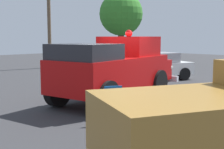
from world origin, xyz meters
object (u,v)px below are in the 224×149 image
at_px(vintage_fire_truck, 116,68).
at_px(spectator_seated, 84,70).
at_px(lawn_chair_near_truck, 81,73).
at_px(classic_hot_rod, 152,66).
at_px(utility_pole, 49,13).
at_px(lawn_chair_by_car, 112,101).
at_px(oak_tree_left, 121,14).

bearing_deg(vintage_fire_truck, spectator_seated, 156.65).
relative_size(lawn_chair_near_truck, spectator_seated, 0.79).
relative_size(classic_hot_rod, lawn_chair_near_truck, 4.64).
bearing_deg(lawn_chair_near_truck, utility_pole, 155.58).
height_order(lawn_chair_by_car, utility_pole, utility_pole).
xyz_separation_m(lawn_chair_near_truck, spectator_seated, (0.08, 0.10, 0.11)).
xyz_separation_m(classic_hot_rod, lawn_chair_by_car, (4.32, -7.46, -0.16)).
distance_m(lawn_chair_by_car, oak_tree_left, 18.34).
xyz_separation_m(spectator_seated, oak_tree_left, (-6.42, 9.55, 3.48)).
bearing_deg(spectator_seated, lawn_chair_by_car, -33.90).
bearing_deg(lawn_chair_by_car, oak_tree_left, 132.13).
distance_m(classic_hot_rod, lawn_chair_by_car, 8.62).
height_order(classic_hot_rod, utility_pole, utility_pole).
relative_size(classic_hot_rod, spectator_seated, 3.67).
bearing_deg(lawn_chair_by_car, lawn_chair_near_truck, 147.20).
relative_size(vintage_fire_truck, lawn_chair_near_truck, 6.12).
height_order(vintage_fire_truck, lawn_chair_by_car, vintage_fire_truck).
height_order(vintage_fire_truck, spectator_seated, vintage_fire_truck).
xyz_separation_m(lawn_chair_by_car, oak_tree_left, (-12.07, 13.34, 3.58)).
xyz_separation_m(classic_hot_rod, lawn_chair_near_truck, (-1.41, -3.77, -0.16)).
relative_size(vintage_fire_truck, oak_tree_left, 1.03).
distance_m(vintage_fire_truck, utility_pole, 13.08).
distance_m(classic_hot_rod, oak_tree_left, 10.31).
distance_m(oak_tree_left, utility_pole, 6.24).
distance_m(classic_hot_rod, utility_pole, 9.97).
bearing_deg(lawn_chair_near_truck, vintage_fire_truck, -21.53).
relative_size(lawn_chair_by_car, spectator_seated, 0.79).
xyz_separation_m(spectator_seated, utility_pole, (-8.08, 3.53, 3.34)).
bearing_deg(utility_pole, spectator_seated, -23.59).
distance_m(vintage_fire_truck, lawn_chair_by_car, 3.07).
distance_m(spectator_seated, utility_pole, 9.43).
relative_size(oak_tree_left, utility_pole, 0.78).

